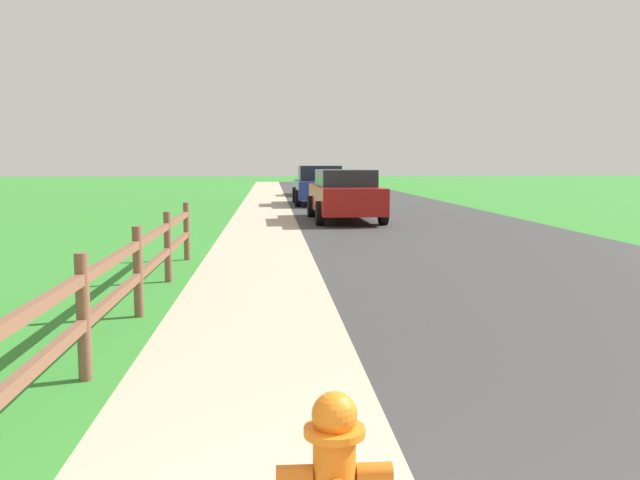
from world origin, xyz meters
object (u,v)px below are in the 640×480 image
(parked_suv_red, at_px, (345,194))
(parked_car_beige, at_px, (319,181))
(parked_car_blue, at_px, (319,185))
(fire_hydrant, at_px, (335,475))

(parked_suv_red, relative_size, parked_car_beige, 1.06)
(parked_suv_red, xyz_separation_m, parked_car_blue, (-0.20, 7.96, 0.00))
(fire_hydrant, height_order, parked_suv_red, parked_suv_red)
(parked_car_beige, bearing_deg, parked_car_blue, -94.27)
(fire_hydrant, xyz_separation_m, parked_car_beige, (2.39, 33.54, 0.37))
(fire_hydrant, distance_m, parked_car_blue, 25.51)
(fire_hydrant, distance_m, parked_car_beige, 33.63)
(parked_car_blue, distance_m, parked_car_beige, 8.12)
(fire_hydrant, height_order, parked_car_beige, parked_car_beige)
(fire_hydrant, bearing_deg, parked_car_blue, 85.98)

